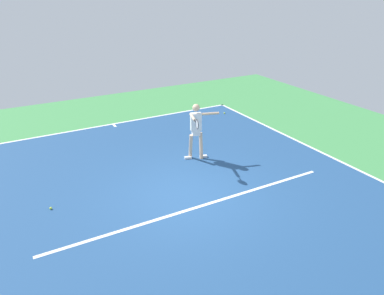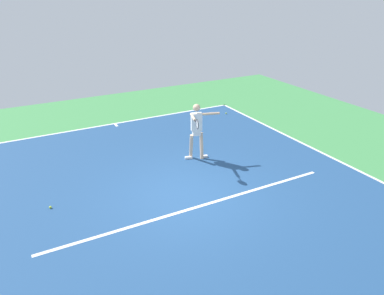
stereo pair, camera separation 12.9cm
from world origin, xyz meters
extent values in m
plane|color=#428E4C|center=(0.00, 0.00, 0.00)|extent=(21.34, 21.34, 0.00)
cube|color=navy|center=(0.00, 0.00, 0.00)|extent=(10.71, 12.83, 0.00)
cube|color=white|center=(0.00, -6.37, 0.00)|extent=(10.71, 0.10, 0.01)
cube|color=white|center=(-5.31, 0.00, 0.00)|extent=(0.10, 12.83, 0.01)
cube|color=white|center=(0.00, 0.62, 0.00)|extent=(8.04, 0.10, 0.01)
cube|color=white|center=(0.00, -6.17, 0.00)|extent=(0.10, 0.30, 0.01)
cylinder|color=beige|center=(-1.53, -1.90, 0.43)|extent=(0.19, 0.30, 0.88)
cube|color=white|center=(-1.61, -1.88, 0.04)|extent=(0.26, 0.17, 0.07)
cylinder|color=beige|center=(-1.21, -2.00, 0.43)|extent=(0.19, 0.30, 0.88)
cube|color=white|center=(-1.12, -2.03, 0.04)|extent=(0.26, 0.17, 0.07)
cube|color=white|center=(-1.37, -1.95, 0.92)|extent=(0.30, 0.26, 0.20)
cube|color=white|center=(-1.37, -1.95, 1.26)|extent=(0.38, 0.27, 0.57)
sphere|color=beige|center=(-1.37, -1.95, 1.72)|extent=(0.23, 0.23, 0.23)
cylinder|color=beige|center=(-1.80, -1.82, 1.50)|extent=(0.57, 0.25, 0.08)
cylinder|color=beige|center=(-1.12, -1.73, 1.53)|extent=(0.25, 0.57, 0.08)
cylinder|color=black|center=(-1.01, -1.35, 1.53)|extent=(0.09, 0.22, 0.03)
torus|color=black|center=(-0.93, -1.12, 1.53)|extent=(0.11, 0.29, 0.29)
cylinder|color=silver|center=(-0.93, -1.12, 1.53)|extent=(0.08, 0.24, 0.25)
sphere|color=#C6E53D|center=(3.35, -1.10, 0.03)|extent=(0.07, 0.07, 0.07)
sphere|color=#C6E53D|center=(-4.68, -5.24, 0.03)|extent=(0.07, 0.07, 0.07)
camera|label=1|loc=(4.13, 7.69, 5.30)|focal=35.09mm
camera|label=2|loc=(4.01, 7.76, 5.30)|focal=35.09mm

